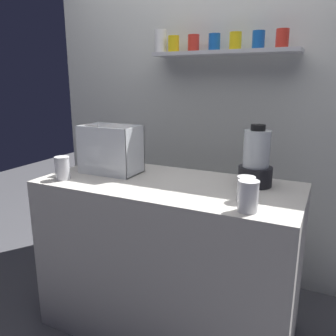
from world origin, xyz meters
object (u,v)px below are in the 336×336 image
Objects in this scene: carrot_display_bin at (111,158)px; juice_cup_orange_far_left at (63,169)px; juice_cup_mango_middle at (248,198)px; blender_pitcher at (256,161)px; juice_cup_beet_left at (246,190)px.

juice_cup_orange_far_left is at bearing -122.16° from carrot_display_bin.
juice_cup_mango_middle is (1.04, -0.04, -0.00)m from juice_cup_orange_far_left.
juice_cup_orange_far_left is at bearing 178.01° from juice_cup_mango_middle.
blender_pitcher is 2.81× the size of juice_cup_beet_left.
blender_pitcher is 1.05m from juice_cup_orange_far_left.
carrot_display_bin is at bearing 57.84° from juice_cup_orange_far_left.
juice_cup_orange_far_left is 1.04m from juice_cup_mango_middle.
blender_pitcher reaches higher than carrot_display_bin.
juice_cup_orange_far_left is (-0.15, -0.24, -0.03)m from carrot_display_bin.
blender_pitcher is at bearing 19.55° from juice_cup_orange_far_left.
juice_cup_orange_far_left is (-0.98, -0.35, -0.07)m from blender_pitcher.
juice_cup_beet_left is at bearing -10.21° from carrot_display_bin.
carrot_display_bin is 1.06× the size of blender_pitcher.
blender_pitcher is 0.27m from juice_cup_beet_left.
carrot_display_bin is 0.29m from juice_cup_orange_far_left.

